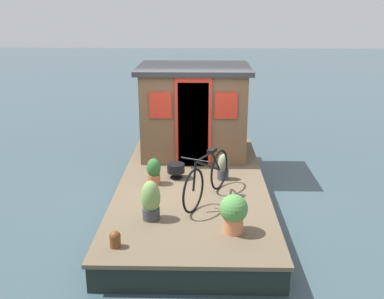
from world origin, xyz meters
TOP-DOWN VIEW (x-y plane):
  - ground_plane at (0.00, 0.00)m, footprint 60.00×60.00m
  - houseboat_deck at (0.00, 0.00)m, footprint 5.58×2.69m
  - houseboat_cabin at (1.68, 0.00)m, footprint 1.81×2.34m
  - bicycle at (-0.76, -0.26)m, footprint 1.60×0.81m
  - potted_plant_basil at (0.17, -0.57)m, footprint 0.21×0.21m
  - potted_plant_sage at (-0.09, 0.70)m, footprint 0.25×0.25m
  - potted_plant_thyme at (-1.88, -0.63)m, footprint 0.41×0.41m
  - potted_plant_ivy at (-1.49, 0.60)m, footprint 0.30×0.30m
  - charcoal_grill at (0.20, 0.31)m, footprint 0.33×0.33m
  - mooring_bollard at (-2.33, 0.99)m, footprint 0.16×0.16m

SIDE VIEW (x-z plane):
  - ground_plane at x=0.00m, z-range 0.00..0.00m
  - houseboat_deck at x=0.00m, z-range 0.00..0.46m
  - mooring_bollard at x=-2.33m, z-range 0.46..0.70m
  - charcoal_grill at x=0.20m, z-range 0.51..0.79m
  - potted_plant_basil at x=0.17m, z-range 0.45..0.94m
  - potted_plant_sage at x=-0.09m, z-range 0.46..0.95m
  - potted_plant_ivy at x=-1.49m, z-range 0.45..1.08m
  - potted_plant_thyme at x=-1.88m, z-range 0.49..1.07m
  - bicycle at x=-0.76m, z-range 0.43..1.29m
  - houseboat_cabin at x=1.68m, z-range 0.47..2.38m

